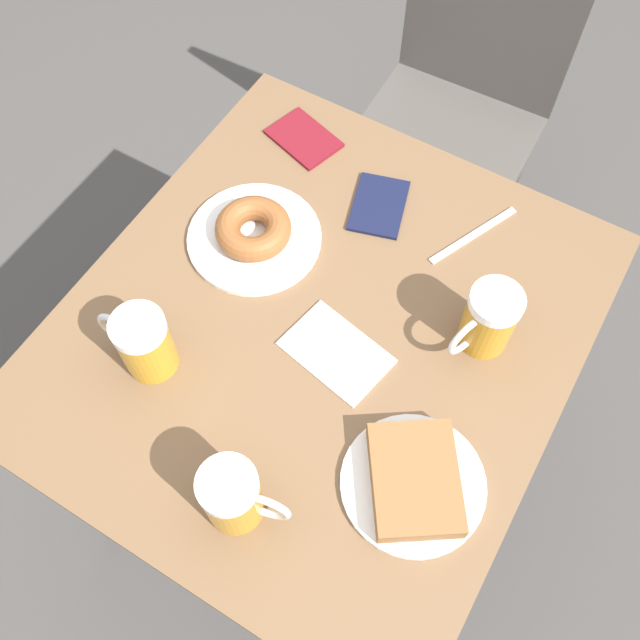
# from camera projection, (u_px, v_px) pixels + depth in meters

# --- Properties ---
(ground_plane) EXTENTS (8.00, 8.00, 0.00)m
(ground_plane) POSITION_uv_depth(u_px,v_px,m) (320.00, 467.00, 1.78)
(ground_plane) COLOR #474442
(table) EXTENTS (0.76, 0.85, 0.75)m
(table) POSITION_uv_depth(u_px,v_px,m) (320.00, 347.00, 1.19)
(table) COLOR brown
(table) RESTS_ON ground_plane
(chair) EXTENTS (0.41, 0.41, 0.91)m
(chair) POSITION_uv_depth(u_px,v_px,m) (466.00, 83.00, 1.66)
(chair) COLOR #514C47
(chair) RESTS_ON ground_plane
(plate_with_cake) EXTENTS (0.21, 0.21, 0.04)m
(plate_with_cake) POSITION_uv_depth(u_px,v_px,m) (414.00, 481.00, 0.99)
(plate_with_cake) COLOR white
(plate_with_cake) RESTS_ON table
(plate_with_donut) EXTENTS (0.23, 0.23, 0.05)m
(plate_with_donut) POSITION_uv_depth(u_px,v_px,m) (254.00, 233.00, 1.19)
(plate_with_donut) COLOR white
(plate_with_donut) RESTS_ON table
(beer_mug_left) EXTENTS (0.12, 0.08, 0.12)m
(beer_mug_left) POSITION_uv_depth(u_px,v_px,m) (143.00, 343.00, 1.04)
(beer_mug_left) COLOR #C68C23
(beer_mug_left) RESTS_ON table
(beer_mug_center) EXTENTS (0.12, 0.08, 0.12)m
(beer_mug_center) POSITION_uv_depth(u_px,v_px,m) (234.00, 496.00, 0.93)
(beer_mug_center) COLOR #C68C23
(beer_mug_center) RESTS_ON table
(beer_mug_right) EXTENTS (0.08, 0.12, 0.12)m
(beer_mug_right) POSITION_uv_depth(u_px,v_px,m) (488.00, 320.00, 1.06)
(beer_mug_right) COLOR #C68C23
(beer_mug_right) RESTS_ON table
(napkin_folded) EXTENTS (0.18, 0.13, 0.00)m
(napkin_folded) POSITION_uv_depth(u_px,v_px,m) (336.00, 352.00, 1.10)
(napkin_folded) COLOR white
(napkin_folded) RESTS_ON table
(fork) EXTENTS (0.09, 0.18, 0.00)m
(fork) POSITION_uv_depth(u_px,v_px,m) (473.00, 235.00, 1.21)
(fork) COLOR silver
(fork) RESTS_ON table
(passport_near_edge) EXTENTS (0.15, 0.12, 0.01)m
(passport_near_edge) POSITION_uv_depth(u_px,v_px,m) (304.00, 138.00, 1.31)
(passport_near_edge) COLOR maroon
(passport_near_edge) RESTS_ON table
(passport_far_edge) EXTENTS (0.12, 0.15, 0.01)m
(passport_far_edge) POSITION_uv_depth(u_px,v_px,m) (379.00, 205.00, 1.23)
(passport_far_edge) COLOR #141938
(passport_far_edge) RESTS_ON table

